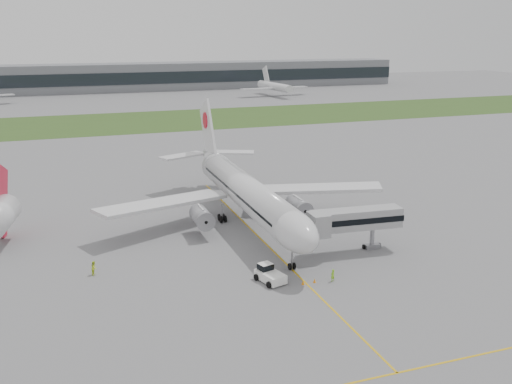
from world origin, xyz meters
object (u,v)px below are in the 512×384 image
object	(u,v)px
airliner	(245,190)
jet_bridge	(351,220)
ground_crew_near	(333,275)
pushback_tug	(269,274)

from	to	relation	value
airliner	jet_bridge	bearing A→B (deg)	-58.95
jet_bridge	ground_crew_near	bearing A→B (deg)	-125.69
airliner	jet_bridge	size ratio (longest dim) A/B	3.85
airliner	pushback_tug	size ratio (longest dim) A/B	11.97
pushback_tug	airliner	bearing A→B (deg)	63.91
airliner	ground_crew_near	world-z (taller)	airliner
jet_bridge	ground_crew_near	world-z (taller)	jet_bridge
airliner	pushback_tug	distance (m)	23.07
ground_crew_near	airliner	bearing A→B (deg)	-102.86
jet_bridge	ground_crew_near	size ratio (longest dim) A/B	8.70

